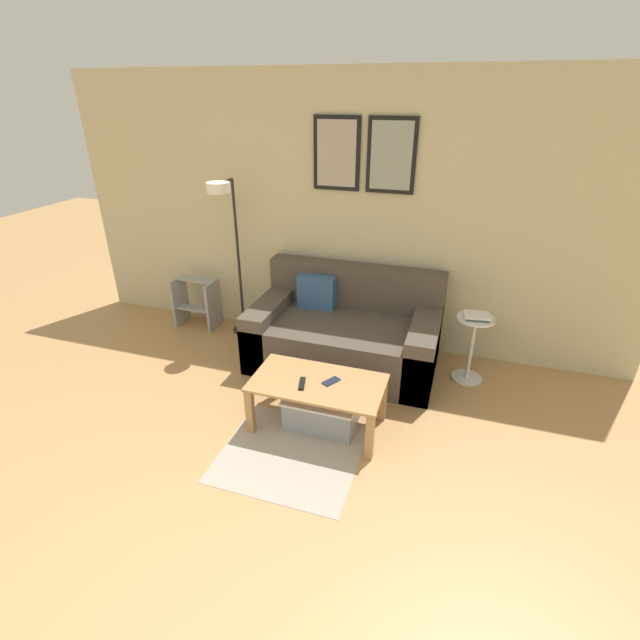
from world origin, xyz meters
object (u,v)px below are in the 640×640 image
at_px(coffee_table, 318,390).
at_px(floor_lamp, 228,230).
at_px(cell_phone, 331,381).
at_px(step_stool, 196,301).
at_px(remote_control, 302,384).
at_px(book_stack, 477,316).
at_px(couch, 345,334).
at_px(side_table, 472,343).
at_px(storage_bin, 322,410).

height_order(coffee_table, floor_lamp, floor_lamp).
height_order(cell_phone, step_stool, step_stool).
distance_m(floor_lamp, remote_control, 1.82).
bearing_deg(cell_phone, step_stool, 177.93).
distance_m(remote_control, cell_phone, 0.22).
relative_size(coffee_table, remote_control, 6.64).
bearing_deg(book_stack, remote_control, -136.96).
height_order(floor_lamp, book_stack, floor_lamp).
bearing_deg(floor_lamp, remote_control, -45.06).
bearing_deg(cell_phone, couch, 129.33).
bearing_deg(side_table, remote_control, -136.67).
height_order(coffee_table, storage_bin, coffee_table).
bearing_deg(floor_lamp, storage_bin, -39.63).
height_order(storage_bin, cell_phone, cell_phone).
bearing_deg(side_table, cell_phone, -134.29).
distance_m(side_table, step_stool, 2.90).
xyz_separation_m(couch, storage_bin, (0.08, -0.96, -0.17)).
bearing_deg(remote_control, floor_lamp, 120.46).
bearing_deg(cell_phone, coffee_table, -133.36).
bearing_deg(couch, book_stack, 2.02).
xyz_separation_m(book_stack, remote_control, (-1.18, -1.10, -0.22)).
xyz_separation_m(coffee_table, book_stack, (1.09, 1.03, 0.31)).
height_order(coffee_table, step_stool, step_stool).
xyz_separation_m(coffee_table, step_stool, (-1.81, 1.24, -0.05)).
distance_m(side_table, book_stack, 0.27).
bearing_deg(book_stack, storage_bin, -136.54).
bearing_deg(step_stool, remote_control, -37.43).
relative_size(side_table, remote_control, 4.11).
relative_size(couch, remote_control, 11.34).
relative_size(floor_lamp, side_table, 2.63).
bearing_deg(remote_control, book_stack, 28.55).
relative_size(couch, cell_phone, 12.15).
distance_m(cell_phone, step_stool, 2.26).
xyz_separation_m(couch, side_table, (1.14, 0.05, 0.07)).
relative_size(book_stack, remote_control, 1.57).
height_order(coffee_table, side_table, side_table).
relative_size(side_table, book_stack, 2.62).
bearing_deg(couch, side_table, 2.48).
height_order(couch, book_stack, couch).
distance_m(storage_bin, side_table, 1.48).
relative_size(floor_lamp, cell_phone, 11.57).
bearing_deg(coffee_table, book_stack, 43.50).
distance_m(floor_lamp, side_table, 2.48).
relative_size(side_table, step_stool, 1.17).
bearing_deg(step_stool, couch, -8.02).
bearing_deg(floor_lamp, cell_phone, -38.12).
bearing_deg(book_stack, floor_lamp, 178.34).
bearing_deg(coffee_table, remote_control, -142.70).
height_order(side_table, step_stool, side_table).
distance_m(couch, side_table, 1.14).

